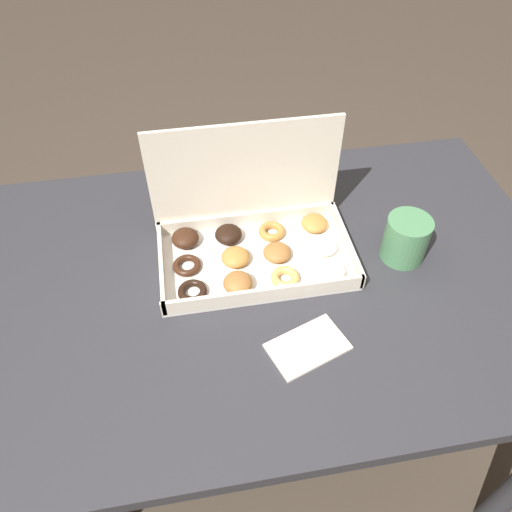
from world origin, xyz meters
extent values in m
plane|color=#42382D|center=(0.00, 0.00, 0.00)|extent=(8.00, 8.00, 0.00)
cube|color=#2D2D33|center=(0.00, 0.00, 0.74)|extent=(1.26, 0.79, 0.03)
cylinder|color=#2D2D33|center=(-0.58, 0.35, 0.36)|extent=(0.06, 0.06, 0.73)
cylinder|color=#2D2D33|center=(0.58, 0.35, 0.36)|extent=(0.06, 0.06, 0.73)
cube|color=silver|center=(0.00, 0.04, 0.76)|extent=(0.39, 0.22, 0.01)
cube|color=beige|center=(0.00, -0.07, 0.78)|extent=(0.39, 0.01, 0.03)
cube|color=beige|center=(0.00, 0.15, 0.78)|extent=(0.39, 0.01, 0.03)
cube|color=beige|center=(-0.19, 0.04, 0.78)|extent=(0.01, 0.22, 0.03)
cube|color=beige|center=(0.20, 0.04, 0.78)|extent=(0.01, 0.22, 0.03)
cube|color=beige|center=(0.00, 0.16, 0.91)|extent=(0.39, 0.01, 0.22)
torus|color=black|center=(-0.13, -0.03, 0.77)|extent=(0.06, 0.06, 0.01)
ellipsoid|color=#9E6633|center=(-0.05, -0.03, 0.78)|extent=(0.06, 0.06, 0.03)
torus|color=tan|center=(0.05, -0.03, 0.77)|extent=(0.06, 0.06, 0.02)
ellipsoid|color=white|center=(0.14, -0.03, 0.78)|extent=(0.06, 0.06, 0.03)
torus|color=#381E11|center=(-0.14, 0.04, 0.77)|extent=(0.06, 0.06, 0.01)
ellipsoid|color=#B77A38|center=(-0.04, 0.04, 0.78)|extent=(0.06, 0.06, 0.03)
ellipsoid|color=#9E6633|center=(0.05, 0.04, 0.78)|extent=(0.06, 0.06, 0.03)
ellipsoid|color=white|center=(0.15, 0.04, 0.78)|extent=(0.06, 0.06, 0.03)
ellipsoid|color=#381E11|center=(-0.14, 0.11, 0.78)|extent=(0.06, 0.06, 0.03)
ellipsoid|color=black|center=(-0.05, 0.11, 0.78)|extent=(0.06, 0.06, 0.03)
torus|color=#B77A38|center=(0.05, 0.11, 0.77)|extent=(0.06, 0.06, 0.02)
ellipsoid|color=#B77A38|center=(0.15, 0.11, 0.78)|extent=(0.06, 0.06, 0.03)
cylinder|color=#4C8456|center=(0.31, 0.01, 0.81)|extent=(0.09, 0.09, 0.10)
cylinder|color=black|center=(0.31, 0.01, 0.85)|extent=(0.07, 0.07, 0.01)
cube|color=silver|center=(0.06, -0.18, 0.76)|extent=(0.16, 0.13, 0.01)
camera|label=1|loc=(-0.12, -0.65, 1.53)|focal=35.00mm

